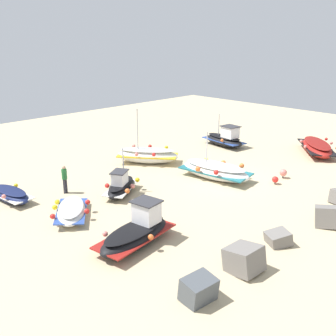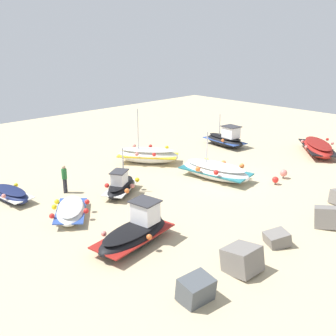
{
  "view_description": "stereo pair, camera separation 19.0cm",
  "coord_description": "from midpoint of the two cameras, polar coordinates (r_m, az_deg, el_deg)",
  "views": [
    {
      "loc": [
        20.66,
        15.24,
        9.23
      ],
      "look_at": [
        2.98,
        -2.53,
        0.9
      ],
      "focal_mm": 43.0,
      "sensor_mm": 36.0,
      "label": 1
    },
    {
      "loc": [
        20.52,
        15.37,
        9.23
      ],
      "look_at": [
        2.98,
        -2.53,
        0.9
      ],
      "focal_mm": 43.0,
      "sensor_mm": 36.0,
      "label": 2
    }
  ],
  "objects": [
    {
      "name": "fishing_boat_5",
      "position": [
        27.17,
        6.51,
        -0.37
      ],
      "size": [
        2.7,
        5.21,
        3.15
      ],
      "rotation": [
        0.0,
        0.0,
        1.7
      ],
      "color": "white",
      "rests_on": "ground_plane"
    },
    {
      "name": "fishing_boat_1",
      "position": [
        24.52,
        -6.88,
        -2.57
      ],
      "size": [
        3.42,
        2.72,
        2.77
      ],
      "rotation": [
        0.0,
        0.0,
        0.54
      ],
      "color": "black",
      "rests_on": "ground_plane"
    },
    {
      "name": "fishing_boat_3",
      "position": [
        18.77,
        -4.75,
        -9.09
      ],
      "size": [
        4.46,
        2.34,
        1.92
      ],
      "rotation": [
        0.0,
        0.0,
        3.29
      ],
      "color": "black",
      "rests_on": "ground_plane"
    },
    {
      "name": "mooring_buoy_1",
      "position": [
        26.91,
        14.76,
        -1.59
      ],
      "size": [
        0.42,
        0.42,
        0.53
      ],
      "color": "#3F3F42",
      "rests_on": "ground_plane"
    },
    {
      "name": "fishing_boat_4",
      "position": [
        35.27,
        7.91,
        4.1
      ],
      "size": [
        2.28,
        4.16,
        2.74
      ],
      "rotation": [
        0.0,
        0.0,
        1.45
      ],
      "color": "black",
      "rests_on": "ground_plane"
    },
    {
      "name": "person_walking",
      "position": [
        25.17,
        -14.67,
        -1.29
      ],
      "size": [
        0.32,
        0.32,
        1.76
      ],
      "rotation": [
        0.0,
        0.0,
        4.99
      ],
      "color": "#2D2D38",
      "rests_on": "ground_plane"
    },
    {
      "name": "fishing_boat_7",
      "position": [
        30.32,
        -3.08,
        1.84
      ],
      "size": [
        4.21,
        4.75,
        4.14
      ],
      "rotation": [
        0.0,
        0.0,
        2.22
      ],
      "color": "white",
      "rests_on": "ground_plane"
    },
    {
      "name": "fishing_boat_2",
      "position": [
        34.85,
        20.2,
        2.78
      ],
      "size": [
        5.35,
        4.93,
        1.08
      ],
      "rotation": [
        0.0,
        0.0,
        0.69
      ],
      "color": "maroon",
      "rests_on": "ground_plane"
    },
    {
      "name": "fishing_boat_0",
      "position": [
        22.05,
        -13.77,
        -5.91
      ],
      "size": [
        3.26,
        3.66,
        0.78
      ],
      "rotation": [
        0.0,
        0.0,
        4.07
      ],
      "color": "white",
      "rests_on": "ground_plane"
    },
    {
      "name": "breakwater_rocks",
      "position": [
        22.76,
        20.89,
        -5.57
      ],
      "size": [
        23.72,
        2.31,
        1.3
      ],
      "color": "slate",
      "rests_on": "ground_plane"
    },
    {
      "name": "ground_plane",
      "position": [
        27.26,
        8.02,
        -1.59
      ],
      "size": [
        56.1,
        56.1,
        0.0
      ],
      "primitive_type": "plane",
      "color": "#C6B289"
    },
    {
      "name": "mooring_buoy_0",
      "position": [
        28.16,
        15.83,
        -0.63
      ],
      "size": [
        0.5,
        0.5,
        0.64
      ],
      "color": "#3F3F42",
      "rests_on": "ground_plane"
    },
    {
      "name": "fishing_boat_6",
      "position": [
        25.17,
        -21.62,
        -3.53
      ],
      "size": [
        1.58,
        3.34,
        0.78
      ],
      "rotation": [
        0.0,
        0.0,
        4.81
      ],
      "color": "navy",
      "rests_on": "ground_plane"
    }
  ]
}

